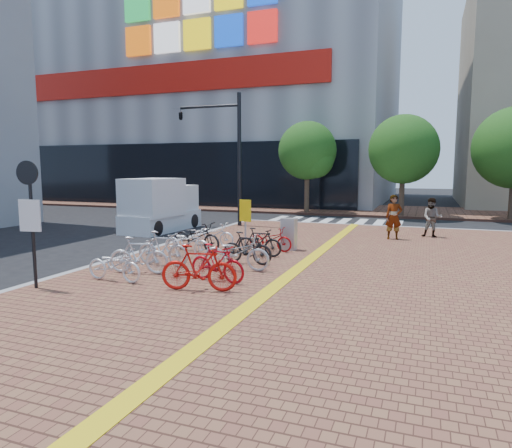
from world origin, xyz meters
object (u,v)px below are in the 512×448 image
at_px(pedestrian_a, 394,217).
at_px(notice_sign, 30,209).
at_px(yellow_sign, 245,215).
at_px(bike_3, 187,243).
at_px(bike_5, 213,235).
at_px(bike_0, 114,265).
at_px(bike_2, 163,249).
at_px(bike_1, 139,255).
at_px(bike_6, 199,268).
at_px(traffic_light_pole, 212,135).
at_px(bike_11, 270,239).
at_px(pedestrian_b, 432,218).
at_px(bike_10, 259,242).
at_px(bike_8, 236,253).
at_px(bike_4, 197,237).
at_px(box_truck, 160,206).
at_px(bike_9, 247,248).
at_px(bike_7, 217,263).
at_px(utility_box, 289,234).

distance_m(pedestrian_a, notice_sign, 13.59).
bearing_deg(yellow_sign, bike_3, -120.53).
distance_m(bike_5, yellow_sign, 1.58).
bearing_deg(notice_sign, bike_0, 42.25).
relative_size(bike_2, yellow_sign, 0.97).
xyz_separation_m(bike_1, bike_6, (2.42, -1.02, 0.04)).
height_order(notice_sign, traffic_light_pole, traffic_light_pole).
bearing_deg(bike_11, pedestrian_b, -39.18).
bearing_deg(pedestrian_a, bike_3, -145.88).
bearing_deg(bike_5, yellow_sign, -92.31).
relative_size(bike_10, pedestrian_b, 0.95).
bearing_deg(bike_10, bike_6, -175.84).
bearing_deg(bike_0, notice_sign, 134.31).
bearing_deg(traffic_light_pole, bike_8, -60.51).
relative_size(bike_2, bike_6, 0.94).
relative_size(bike_4, box_truck, 0.44).
bearing_deg(bike_9, bike_0, 146.69).
relative_size(bike_0, bike_7, 1.00).
xyz_separation_m(bike_7, yellow_sign, (-1.07, 4.60, 0.76)).
distance_m(bike_0, utility_box, 6.70).
xyz_separation_m(bike_7, traffic_light_pole, (-5.47, 10.96, 4.09)).
distance_m(notice_sign, box_truck, 11.46).
bearing_deg(utility_box, bike_8, -97.44).
relative_size(bike_6, traffic_light_pole, 0.28).
height_order(bike_1, bike_6, bike_6).
relative_size(bike_10, pedestrian_a, 0.86).
distance_m(pedestrian_b, yellow_sign, 8.42).
relative_size(bike_5, bike_7, 1.06).
height_order(bike_0, bike_7, bike_7).
bearing_deg(bike_9, bike_5, 47.93).
xyz_separation_m(bike_8, bike_9, (-0.03, 0.94, -0.02)).
distance_m(bike_10, pedestrian_a, 6.66).
distance_m(bike_5, traffic_light_pole, 8.06).
bearing_deg(bike_10, pedestrian_b, -37.46).
bearing_deg(bike_8, box_truck, 34.77).
xyz_separation_m(bike_5, bike_9, (2.33, -2.41, 0.04)).
height_order(utility_box, yellow_sign, yellow_sign).
relative_size(bike_0, pedestrian_a, 0.90).
relative_size(bike_5, yellow_sign, 0.96).
xyz_separation_m(bike_4, bike_5, (0.11, 1.10, -0.07)).
bearing_deg(bike_10, bike_0, 154.85).
distance_m(bike_0, bike_6, 2.51).
bearing_deg(bike_11, bike_9, -173.57).
relative_size(bike_2, box_truck, 0.38).
distance_m(bike_7, bike_11, 4.68).
bearing_deg(traffic_light_pole, bike_1, -74.50).
bearing_deg(bike_10, traffic_light_pole, 38.41).
distance_m(bike_5, box_truck, 6.32).
relative_size(bike_6, pedestrian_b, 1.12).
height_order(pedestrian_a, utility_box, pedestrian_a).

